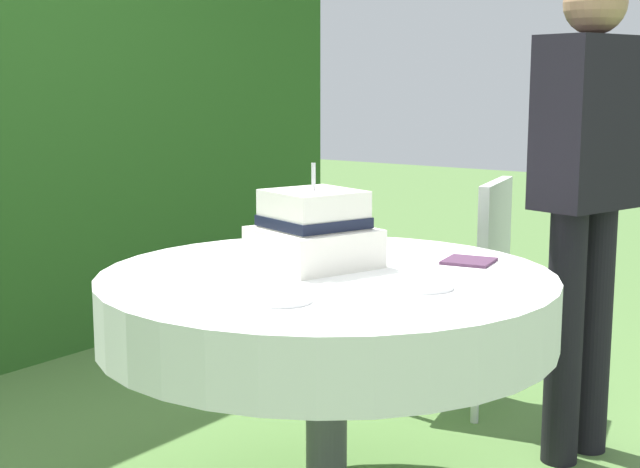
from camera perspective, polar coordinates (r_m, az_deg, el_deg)
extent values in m
cylinder|color=#4C4C51|center=(2.58, 0.41, -10.90)|extent=(0.12, 0.12, 0.71)
cylinder|color=brown|center=(2.47, 0.42, -2.88)|extent=(1.22, 1.22, 0.03)
cylinder|color=white|center=(2.49, 0.42, -4.52)|extent=(1.25, 1.25, 0.18)
cube|color=white|center=(2.57, -0.41, -0.82)|extent=(0.37, 0.37, 0.11)
cube|color=white|center=(2.55, -0.41, 1.56)|extent=(0.29, 0.29, 0.11)
cube|color=black|center=(2.55, -0.41, 0.79)|extent=(0.30, 0.30, 0.03)
sphere|color=#D13866|center=(2.71, 0.17, 1.48)|extent=(0.10, 0.10, 0.10)
cylinder|color=silver|center=(2.54, -0.41, 3.62)|extent=(0.01, 0.01, 0.08)
cylinder|color=white|center=(2.88, 2.66, -0.66)|extent=(0.14, 0.14, 0.01)
cylinder|color=white|center=(2.16, -2.38, -4.12)|extent=(0.14, 0.14, 0.01)
cylinder|color=white|center=(2.31, 6.68, -3.26)|extent=(0.14, 0.14, 0.01)
cube|color=#4C2D47|center=(2.65, 9.34, -1.69)|extent=(0.16, 0.16, 0.01)
cylinder|color=white|center=(3.81, 6.19, -6.21)|extent=(0.03, 0.03, 0.45)
cylinder|color=white|center=(3.52, 4.65, -7.54)|extent=(0.03, 0.03, 0.45)
cylinder|color=white|center=(3.73, 10.93, -6.66)|extent=(0.03, 0.03, 0.45)
cylinder|color=white|center=(3.43, 9.77, -8.07)|extent=(0.03, 0.03, 0.45)
cube|color=white|center=(3.56, 7.97, -3.31)|extent=(0.48, 0.48, 0.04)
cube|color=white|center=(3.47, 10.92, -0.01)|extent=(0.40, 0.13, 0.40)
cylinder|color=black|center=(3.22, 16.79, -5.81)|extent=(0.12, 0.12, 0.85)
cylinder|color=black|center=(3.10, 15.08, -6.35)|extent=(0.12, 0.12, 0.85)
cube|color=black|center=(3.05, 16.56, 6.69)|extent=(0.40, 0.29, 0.55)
sphere|color=#A87A5B|center=(3.06, 16.90, 13.72)|extent=(0.20, 0.20, 0.20)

